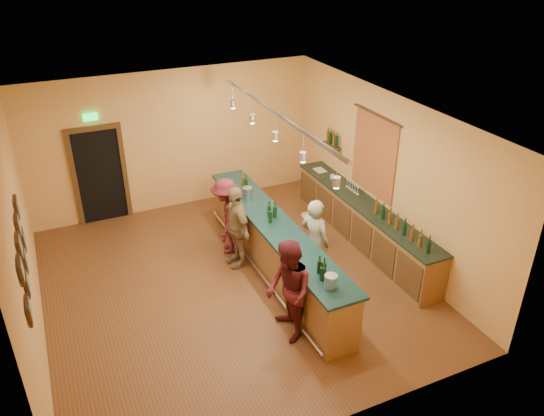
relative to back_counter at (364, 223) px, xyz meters
name	(u,v)px	position (x,y,z in m)	size (l,w,h in m)	color
floor	(231,283)	(-2.97, -0.18, -0.49)	(7.00, 7.00, 0.00)	brown
ceiling	(224,117)	(-2.97, -0.18, 2.71)	(6.50, 7.00, 0.02)	silver
wall_back	(174,141)	(-2.97, 3.32, 1.11)	(6.50, 0.02, 3.20)	#E29A54
wall_front	(331,332)	(-2.97, -3.68, 1.11)	(6.50, 0.02, 3.20)	#E29A54
wall_left	(23,249)	(-6.22, -0.18, 1.11)	(0.02, 7.00, 3.20)	#E29A54
wall_right	(386,174)	(0.28, -0.18, 1.11)	(0.02, 7.00, 3.20)	#E29A54
doorway	(100,173)	(-4.67, 3.30, 0.64)	(1.15, 0.09, 2.48)	black
tapestry	(374,155)	(0.26, 0.22, 1.36)	(0.03, 1.40, 1.60)	#AA2A22
bottle_shelf	(333,140)	(0.20, 1.72, 1.18)	(0.17, 0.55, 0.54)	#4A2A16
picture_grid	(23,253)	(-6.18, -0.93, 1.46)	(0.06, 2.20, 0.70)	#382111
back_counter	(364,223)	(0.00, 0.00, 0.00)	(0.60, 4.55, 1.27)	brown
tasting_bar	(275,245)	(-2.08, -0.18, 0.12)	(0.74, 5.10, 1.38)	brown
pendant_track	(275,122)	(-2.08, -0.18, 2.50)	(0.11, 4.60, 0.50)	silver
bartender	(315,241)	(-1.53, -0.70, 0.35)	(0.61, 0.40, 1.66)	gray
customer_a	(289,291)	(-2.63, -1.87, 0.37)	(0.83, 0.65, 1.72)	#59191E
customer_b	(236,227)	(-2.63, 0.39, 0.34)	(0.97, 0.40, 1.65)	#997A51
customer_c	(227,216)	(-2.63, 0.91, 0.30)	(1.02, 0.59, 1.58)	#59191E
bar_stool	(309,222)	(-1.01, 0.47, 0.03)	(0.32, 0.32, 0.66)	#926742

